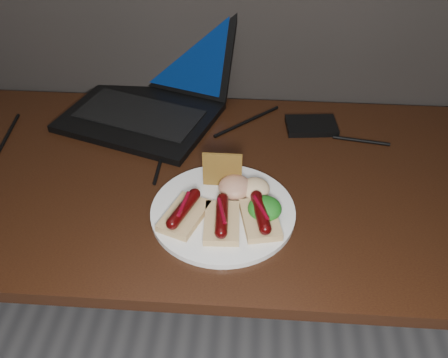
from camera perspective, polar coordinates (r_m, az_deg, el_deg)
desk at (r=1.21m, az=-3.35°, el=-2.95°), size 1.40×0.70×0.75m
laptop at (r=1.37m, az=-8.50°, el=9.77°), size 0.47×0.47×0.25m
hard_drive at (r=1.32m, az=9.95°, el=6.02°), size 0.14×0.10×0.02m
desk_cables at (r=1.26m, az=-4.65°, el=4.71°), size 0.98×0.35×0.01m
plate at (r=1.05m, az=-0.12°, el=-3.73°), size 0.39×0.39×0.01m
bread_sausage_left at (r=1.02m, az=-4.59°, el=-3.85°), size 0.11×0.13×0.04m
bread_sausage_center at (r=1.00m, az=-0.25°, el=-4.65°), size 0.07×0.12×0.04m
bread_sausage_right at (r=1.01m, az=4.18°, el=-4.26°), size 0.09×0.13×0.04m
crispbread at (r=1.08m, az=-0.20°, el=1.07°), size 0.08×0.01×0.08m
salad_greens at (r=1.02m, az=4.68°, el=-3.38°), size 0.07×0.07×0.04m
salsa_mound at (r=1.07m, az=1.27°, el=-0.91°), size 0.07×0.07×0.04m
coleslaw_mound at (r=1.07m, az=3.56°, el=-1.10°), size 0.06×0.06×0.04m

